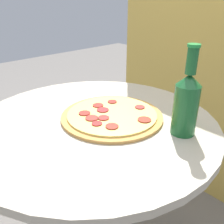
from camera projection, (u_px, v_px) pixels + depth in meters
The scene contains 4 objects.
table at pixel (95, 161), 0.90m from camera, with size 0.81×0.81×0.75m.
fence_panel at pixel (219, 38), 1.25m from camera, with size 1.23×0.04×1.86m.
pizza at pixel (112, 115), 0.84m from camera, with size 0.34×0.34×0.02m.
beer_bottle at pixel (186, 102), 0.71m from camera, with size 0.07×0.07×0.26m.
Camera 1 is at (0.58, -0.45, 1.13)m, focal length 40.00 mm.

